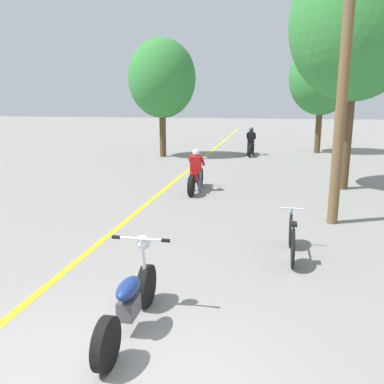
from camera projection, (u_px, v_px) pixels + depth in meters
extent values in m
cube|color=yellow|center=(189.00, 169.00, 16.86)|extent=(0.14, 48.00, 0.01)
cylinder|color=brown|center=(343.00, 85.00, 8.86)|extent=(0.24, 0.24, 6.28)
cylinder|color=#513A23|center=(347.00, 130.00, 12.79)|extent=(0.32, 0.32, 3.79)
ellipsoid|color=#337F38|center=(356.00, 24.00, 12.08)|extent=(3.96, 3.56, 4.55)
cylinder|color=#513A23|center=(319.00, 126.00, 21.80)|extent=(0.32, 0.32, 2.89)
ellipsoid|color=#337F38|center=(322.00, 77.00, 21.24)|extent=(3.39, 3.05, 3.90)
cylinder|color=#513A23|center=(163.00, 129.00, 20.35)|extent=(0.32, 0.32, 2.78)
ellipsoid|color=#337F38|center=(162.00, 78.00, 19.81)|extent=(3.32, 2.99, 3.82)
cylinder|color=black|center=(146.00, 285.00, 5.68)|extent=(0.12, 0.59, 0.59)
cylinder|color=black|center=(106.00, 344.00, 4.32)|extent=(0.12, 0.59, 0.59)
ellipsoid|color=navy|center=(128.00, 288.00, 4.94)|extent=(0.24, 0.57, 0.20)
cube|color=#4C4C51|center=(129.00, 307.00, 4.99)|extent=(0.20, 0.36, 0.24)
cylinder|color=silver|center=(143.00, 263.00, 5.51)|extent=(0.06, 0.23, 0.76)
cylinder|color=silver|center=(141.00, 239.00, 5.34)|extent=(0.68, 0.04, 0.04)
cylinder|color=black|center=(116.00, 237.00, 5.41)|extent=(0.11, 0.05, 0.05)
cylinder|color=black|center=(166.00, 240.00, 5.28)|extent=(0.11, 0.05, 0.05)
sphere|color=silver|center=(143.00, 242.00, 5.45)|extent=(0.20, 0.20, 0.20)
cylinder|color=black|center=(200.00, 177.00, 13.52)|extent=(0.12, 0.62, 0.62)
cylinder|color=black|center=(191.00, 186.00, 12.11)|extent=(0.12, 0.62, 0.62)
cube|color=maroon|center=(196.00, 176.00, 12.77)|extent=(0.20, 0.95, 0.28)
cylinder|color=silver|center=(199.00, 158.00, 13.28)|extent=(0.50, 0.03, 0.03)
cylinder|color=slate|center=(191.00, 181.00, 12.79)|extent=(0.11, 0.11, 0.63)
cylinder|color=slate|center=(200.00, 182.00, 12.74)|extent=(0.11, 0.11, 0.63)
cube|color=red|center=(196.00, 164.00, 12.67)|extent=(0.34, 0.27, 0.51)
cylinder|color=red|center=(190.00, 161.00, 12.85)|extent=(0.08, 0.41, 0.32)
cylinder|color=red|center=(203.00, 162.00, 12.77)|extent=(0.08, 0.41, 0.32)
sphere|color=white|center=(196.00, 152.00, 12.63)|extent=(0.22, 0.22, 0.22)
cylinder|color=black|center=(251.00, 148.00, 21.73)|extent=(0.12, 0.62, 0.62)
cylinder|color=black|center=(250.00, 151.00, 20.37)|extent=(0.12, 0.62, 0.62)
cube|color=black|center=(251.00, 146.00, 21.01)|extent=(0.20, 0.91, 0.28)
cylinder|color=silver|center=(252.00, 135.00, 21.49)|extent=(0.50, 0.03, 0.03)
cylinder|color=#282D3D|center=(248.00, 149.00, 21.03)|extent=(0.11, 0.11, 0.63)
cylinder|color=#282D3D|center=(253.00, 149.00, 20.98)|extent=(0.11, 0.11, 0.63)
cube|color=black|center=(251.00, 138.00, 20.90)|extent=(0.34, 0.28, 0.60)
cylinder|color=black|center=(247.00, 136.00, 21.08)|extent=(0.08, 0.47, 0.36)
cylinder|color=black|center=(255.00, 136.00, 21.00)|extent=(0.08, 0.47, 0.36)
sphere|color=#2D333D|center=(251.00, 130.00, 20.85)|extent=(0.23, 0.23, 0.23)
cylinder|color=black|center=(291.00, 230.00, 7.96)|extent=(0.04, 0.69, 0.69)
cylinder|color=black|center=(293.00, 248.00, 6.96)|extent=(0.04, 0.69, 0.69)
cylinder|color=#197FB2|center=(292.00, 226.00, 7.40)|extent=(0.04, 0.84, 0.04)
cylinder|color=#197FB2|center=(293.00, 236.00, 6.99)|extent=(0.03, 0.03, 0.41)
cube|color=black|center=(294.00, 224.00, 6.94)|extent=(0.10, 0.20, 0.05)
cylinder|color=#197FB2|center=(291.00, 220.00, 7.86)|extent=(0.03, 0.03, 0.45)
cylinder|color=silver|center=(292.00, 208.00, 7.81)|extent=(0.44, 0.03, 0.03)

